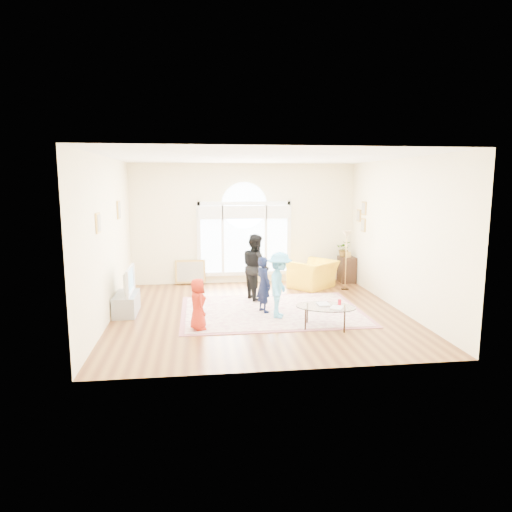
{
  "coord_description": "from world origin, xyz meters",
  "views": [
    {
      "loc": [
        -1.25,
        -9.17,
        2.71
      ],
      "look_at": [
        -0.03,
        0.3,
        1.16
      ],
      "focal_mm": 32.0,
      "sensor_mm": 36.0,
      "label": 1
    }
  ],
  "objects": [
    {
      "name": "floor_lamp",
      "position": [
        2.47,
        1.81,
        1.28
      ],
      "size": [
        0.3,
        0.3,
        1.51
      ],
      "color": "black",
      "rests_on": "ground"
    },
    {
      "name": "tv_console",
      "position": [
        -2.75,
        0.3,
        0.21
      ],
      "size": [
        0.45,
        1.0,
        0.42
      ],
      "primitive_type": "cube",
      "color": "gray",
      "rests_on": "ground"
    },
    {
      "name": "side_cabinet",
      "position": [
        2.78,
        2.65,
        0.35
      ],
      "size": [
        0.4,
        0.5,
        0.7
      ],
      "primitive_type": "cube",
      "color": "black",
      "rests_on": "ground"
    },
    {
      "name": "armchair",
      "position": [
        1.69,
        2.1,
        0.35
      ],
      "size": [
        1.45,
        1.43,
        0.71
      ],
      "primitive_type": "imported",
      "rotation": [
        0.0,
        0.0,
        3.84
      ],
      "color": "gold",
      "rests_on": "ground"
    },
    {
      "name": "rug_border",
      "position": [
        0.28,
        0.07,
        0.01
      ],
      "size": [
        3.8,
        2.8,
        0.01
      ],
      "primitive_type": "cube",
      "color": "#9A595F",
      "rests_on": "ground"
    },
    {
      "name": "area_rug",
      "position": [
        0.28,
        0.07,
        0.01
      ],
      "size": [
        3.6,
        2.6,
        0.02
      ],
      "primitive_type": "cube",
      "color": "beige",
      "rests_on": "ground"
    },
    {
      "name": "child_navy",
      "position": [
        0.09,
        0.0,
        0.6
      ],
      "size": [
        0.42,
        0.5,
        1.17
      ],
      "primitive_type": "imported",
      "rotation": [
        0.0,
        0.0,
        1.97
      ],
      "color": "black",
      "rests_on": "area_rug"
    },
    {
      "name": "child_blue",
      "position": [
        0.35,
        -0.42,
        0.68
      ],
      "size": [
        0.73,
        0.97,
        1.33
      ],
      "primitive_type": "imported",
      "rotation": [
        0.0,
        0.0,
        1.26
      ],
      "color": "#52B5E7",
      "rests_on": "area_rug"
    },
    {
      "name": "leaning_picture",
      "position": [
        -1.46,
        2.9,
        0.0
      ],
      "size": [
        0.8,
        0.14,
        0.62
      ],
      "primitive_type": "cube",
      "rotation": [
        -0.14,
        0.0,
        0.0
      ],
      "color": "tan",
      "rests_on": "ground"
    },
    {
      "name": "coffee_table",
      "position": [
        1.1,
        -1.16,
        0.4
      ],
      "size": [
        1.28,
        1.03,
        0.54
      ],
      "rotation": [
        0.0,
        0.0,
        -0.32
      ],
      "color": "silver",
      "rests_on": "ground"
    },
    {
      "name": "plant_pedestal",
      "position": [
        2.7,
        2.7,
        0.35
      ],
      "size": [
        0.2,
        0.2,
        0.7
      ],
      "primitive_type": "cylinder",
      "color": "white",
      "rests_on": "ground"
    },
    {
      "name": "television",
      "position": [
        -2.74,
        0.3,
        0.7
      ],
      "size": [
        0.16,
        0.98,
        0.56
      ],
      "color": "black",
      "rests_on": "tv_console"
    },
    {
      "name": "child_red",
      "position": [
        -1.27,
        -0.98,
        0.5
      ],
      "size": [
        0.42,
        0.53,
        0.96
      ],
      "primitive_type": "imported",
      "rotation": [
        0.0,
        0.0,
        1.86
      ],
      "color": "#B22513",
      "rests_on": "area_rug"
    },
    {
      "name": "potted_plant",
      "position": [
        2.7,
        2.7,
        0.92
      ],
      "size": [
        0.47,
        0.44,
        0.43
      ],
      "primitive_type": "imported",
      "rotation": [
        0.0,
        0.0,
        -0.3
      ],
      "color": "#33722D",
      "rests_on": "plant_pedestal"
    },
    {
      "name": "child_black",
      "position": [
        0.07,
        1.12,
        0.78
      ],
      "size": [
        0.76,
        0.87,
        1.52
      ],
      "primitive_type": "imported",
      "rotation": [
        0.0,
        0.0,
        1.86
      ],
      "color": "black",
      "rests_on": "area_rug"
    },
    {
      "name": "ground",
      "position": [
        0.0,
        0.0,
        0.0
      ],
      "size": [
        6.0,
        6.0,
        0.0
      ],
      "primitive_type": "plane",
      "color": "#532C17",
      "rests_on": "ground"
    },
    {
      "name": "room_shell",
      "position": [
        0.01,
        2.83,
        1.57
      ],
      "size": [
        6.0,
        6.0,
        6.0
      ],
      "color": "#F9EBC2",
      "rests_on": "ground"
    }
  ]
}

